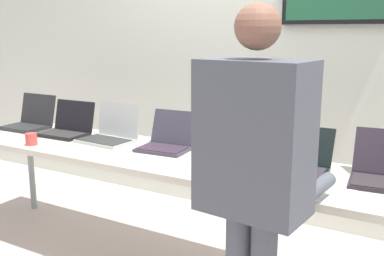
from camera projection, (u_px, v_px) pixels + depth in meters
name	position (u px, v px, depth m)	size (l,w,h in m)	color
back_wall	(257.00, 69.00, 3.58)	(8.00, 0.11, 2.45)	silver
workbench	(185.00, 165.00, 2.74)	(3.61, 0.70, 0.77)	beige
laptop_station_0	(29.00, 120.00, 3.57)	(0.37, 0.32, 0.26)	#262628
laptop_station_1	(67.00, 127.00, 3.34)	(0.38, 0.30, 0.24)	black
laptop_station_2	(111.00, 133.00, 3.14)	(0.39, 0.31, 0.27)	#B1B7B3
laptop_station_3	(167.00, 141.00, 2.93)	(0.35, 0.34, 0.24)	#373340
laptop_station_4	(231.00, 150.00, 2.70)	(0.33, 0.32, 0.24)	#AEB2B4
laptop_station_5	(298.00, 160.00, 2.49)	(0.36, 0.34, 0.22)	black
person	(254.00, 166.00, 1.82)	(0.48, 0.62, 1.64)	#535861
coffee_mug	(31.00, 139.00, 3.03)	(0.08, 0.08, 0.08)	#D14640
paper_sheet	(335.00, 193.00, 2.13)	(0.29, 0.35, 0.00)	white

